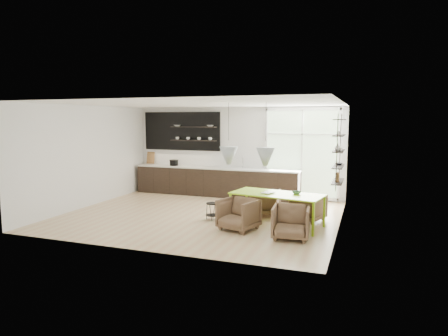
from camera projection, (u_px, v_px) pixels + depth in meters
room at (235, 157)px, 11.13m from camera, size 7.02×6.01×2.91m
kitchen_run at (213, 177)px, 13.15m from camera, size 5.54×0.69×2.75m
right_shelving at (338, 153)px, 10.24m from camera, size 0.26×1.22×1.90m
dining_table at (277, 196)px, 9.38m from camera, size 2.25×1.31×0.77m
armchair_back_left at (265, 202)px, 10.50m from camera, size 0.77×0.79×0.68m
armchair_back_right at (308, 207)px, 9.89m from camera, size 0.92×0.93×0.67m
armchair_front_left at (239, 214)px, 9.08m from camera, size 0.97×0.99×0.72m
armchair_front_right at (291, 222)px, 8.40m from camera, size 0.82×0.84×0.71m
wire_stool at (212, 209)px, 10.00m from camera, size 0.34×0.34×0.43m
table_book at (264, 192)px, 9.48m from camera, size 0.33×0.37×0.03m
table_bowl at (297, 193)px, 9.32m from camera, size 0.22×0.22×0.06m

